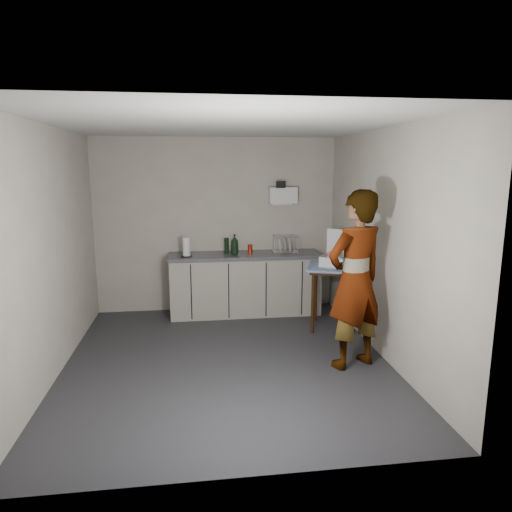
{
  "coord_description": "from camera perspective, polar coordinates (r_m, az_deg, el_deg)",
  "views": [
    {
      "loc": [
        -0.32,
        -4.86,
        2.18
      ],
      "look_at": [
        0.39,
        0.45,
        1.12
      ],
      "focal_mm": 32.0,
      "sensor_mm": 36.0,
      "label": 1
    }
  ],
  "objects": [
    {
      "name": "ground",
      "position": [
        5.34,
        -3.64,
        -12.93
      ],
      "size": [
        4.0,
        4.0,
        0.0
      ],
      "primitive_type": "plane",
      "color": "#2B2B30",
      "rests_on": "ground"
    },
    {
      "name": "wall_back",
      "position": [
        6.92,
        -4.95,
        3.83
      ],
      "size": [
        3.6,
        0.02,
        2.6
      ],
      "primitive_type": "cube",
      "color": "#B5AF9E",
      "rests_on": "ground"
    },
    {
      "name": "wall_right",
      "position": [
        5.37,
        15.58,
        1.36
      ],
      "size": [
        0.02,
        4.0,
        2.6
      ],
      "primitive_type": "cube",
      "color": "#B5AF9E",
      "rests_on": "ground"
    },
    {
      "name": "wall_left",
      "position": [
        5.16,
        -24.09,
        0.39
      ],
      "size": [
        0.02,
        4.0,
        2.6
      ],
      "primitive_type": "cube",
      "color": "#B5AF9E",
      "rests_on": "ground"
    },
    {
      "name": "ceiling",
      "position": [
        4.89,
        -4.03,
        16.03
      ],
      "size": [
        3.6,
        4.0,
        0.01
      ],
      "primitive_type": "cube",
      "color": "white",
      "rests_on": "wall_back"
    },
    {
      "name": "kitchen_counter",
      "position": [
        6.83,
        -1.35,
        -3.69
      ],
      "size": [
        2.24,
        0.62,
        0.91
      ],
      "color": "black",
      "rests_on": "ground"
    },
    {
      "name": "wall_shelf",
      "position": [
        6.93,
        3.37,
        7.58
      ],
      "size": [
        0.42,
        0.18,
        0.37
      ],
      "color": "white",
      "rests_on": "ground"
    },
    {
      "name": "side_table",
      "position": [
        6.2,
        9.65,
        -2.24
      ],
      "size": [
        0.86,
        0.86,
        0.87
      ],
      "rotation": [
        0.0,
        0.0,
        -0.34
      ],
      "color": "#3C1B0D",
      "rests_on": "ground"
    },
    {
      "name": "standing_man",
      "position": [
        5.02,
        12.28,
        -2.99
      ],
      "size": [
        0.84,
        0.7,
        1.95
      ],
      "primitive_type": "imported",
      "rotation": [
        0.0,
        0.0,
        3.53
      ],
      "color": "#B2A593",
      "rests_on": "ground"
    },
    {
      "name": "soap_bottle",
      "position": [
        6.64,
        -2.68,
        1.45
      ],
      "size": [
        0.14,
        0.14,
        0.3
      ],
      "primitive_type": "imported",
      "rotation": [
        0.0,
        0.0,
        0.29
      ],
      "color": "black",
      "rests_on": "kitchen_counter"
    },
    {
      "name": "soda_can",
      "position": [
        6.74,
        -0.74,
        0.88
      ],
      "size": [
        0.07,
        0.07,
        0.13
      ],
      "primitive_type": "cylinder",
      "color": "red",
      "rests_on": "kitchen_counter"
    },
    {
      "name": "dark_bottle",
      "position": [
        6.74,
        -3.69,
        1.3
      ],
      "size": [
        0.07,
        0.07,
        0.23
      ],
      "primitive_type": "cylinder",
      "color": "black",
      "rests_on": "kitchen_counter"
    },
    {
      "name": "paper_towel",
      "position": [
        6.56,
        -8.71,
        1.06
      ],
      "size": [
        0.16,
        0.16,
        0.28
      ],
      "color": "black",
      "rests_on": "kitchen_counter"
    },
    {
      "name": "dish_rack",
      "position": [
        6.82,
        3.62,
        0.93
      ],
      "size": [
        0.36,
        0.27,
        0.26
      ],
      "color": "silver",
      "rests_on": "kitchen_counter"
    },
    {
      "name": "bakery_box",
      "position": [
        6.18,
        9.84,
        -0.22
      ],
      "size": [
        0.47,
        0.47,
        0.47
      ],
      "rotation": [
        0.0,
        0.0,
        -0.6
      ],
      "color": "white",
      "rests_on": "side_table"
    }
  ]
}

